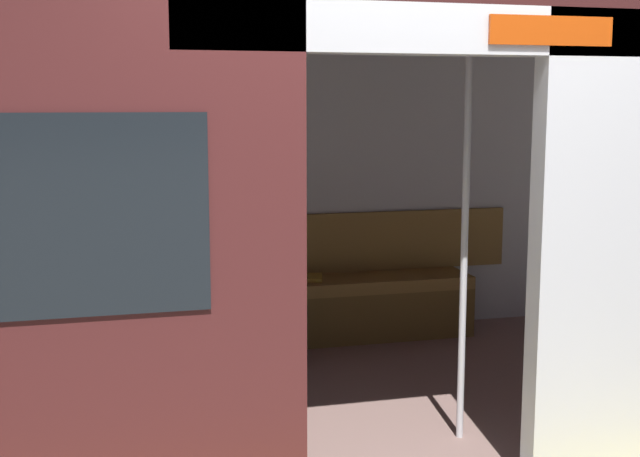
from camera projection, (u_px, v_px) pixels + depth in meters
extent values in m
cube|color=silver|center=(638.00, 252.00, 3.81)|extent=(1.04, 0.12, 2.13)
cube|color=black|center=(59.00, 217.00, 3.08)|extent=(1.10, 0.02, 0.76)
cube|color=silver|center=(426.00, 30.00, 3.42)|extent=(2.08, 0.16, 0.20)
cube|color=#BF3F0C|center=(552.00, 31.00, 3.47)|extent=(0.56, 0.02, 0.12)
cube|color=#351515|center=(333.00, 21.00, 4.74)|extent=(6.40, 2.95, 0.12)
cube|color=gray|center=(333.00, 392.00, 5.06)|extent=(6.08, 2.79, 0.01)
cube|color=silver|center=(282.00, 193.00, 6.24)|extent=(6.08, 0.10, 2.13)
cube|color=olive|center=(284.00, 245.00, 6.24)|extent=(3.52, 0.06, 0.45)
cube|color=white|center=(333.00, 37.00, 4.75)|extent=(4.48, 0.16, 0.03)
cube|color=olive|center=(291.00, 287.00, 6.07)|extent=(2.69, 0.44, 0.09)
cube|color=brown|center=(298.00, 325.00, 5.91)|extent=(2.69, 0.04, 0.37)
cube|color=silver|center=(263.00, 248.00, 5.95)|extent=(0.39, 0.24, 0.50)
sphere|color=tan|center=(263.00, 200.00, 5.90)|extent=(0.21, 0.21, 0.21)
sphere|color=brown|center=(263.00, 195.00, 5.91)|extent=(0.19, 0.19, 0.19)
cylinder|color=silver|center=(296.00, 243.00, 5.99)|extent=(0.08, 0.08, 0.44)
cylinder|color=silver|center=(232.00, 247.00, 5.85)|extent=(0.08, 0.08, 0.44)
cylinder|color=#38334C|center=(283.00, 281.00, 5.82)|extent=(0.16, 0.41, 0.14)
cylinder|color=#38334C|center=(258.00, 282.00, 5.77)|extent=(0.16, 0.41, 0.14)
cylinder|color=#38334C|center=(291.00, 324.00, 5.67)|extent=(0.10, 0.10, 0.42)
cylinder|color=#38334C|center=(265.00, 326.00, 5.62)|extent=(0.10, 0.10, 0.42)
cube|color=black|center=(293.00, 358.00, 5.66)|extent=(0.11, 0.22, 0.06)
cube|color=black|center=(267.00, 360.00, 5.60)|extent=(0.11, 0.22, 0.06)
cube|color=#262D4C|center=(200.00, 273.00, 5.91)|extent=(0.26, 0.14, 0.17)
cube|color=#1A2035|center=(201.00, 276.00, 5.84)|extent=(0.02, 0.01, 0.14)
cube|color=gold|center=(312.00, 278.00, 6.10)|extent=(0.20, 0.25, 0.03)
cylinder|color=silver|center=(288.00, 248.00, 3.97)|extent=(0.04, 0.04, 2.11)
cylinder|color=silver|center=(465.00, 239.00, 4.24)|extent=(0.04, 0.04, 2.11)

